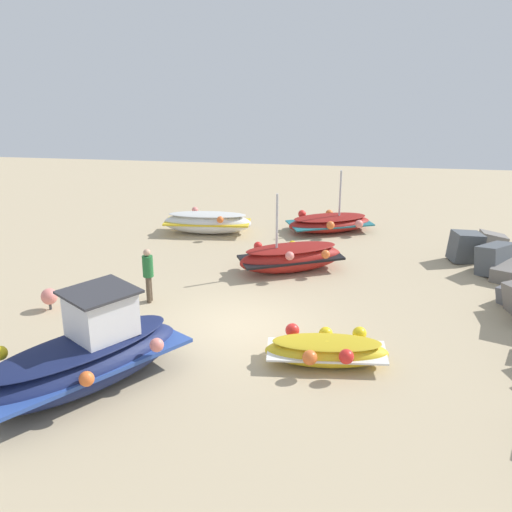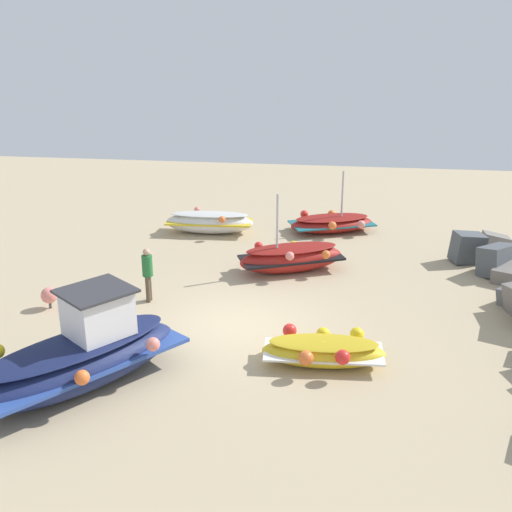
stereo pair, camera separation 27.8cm
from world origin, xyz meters
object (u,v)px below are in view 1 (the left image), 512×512
(fishing_boat_1, at_px, (291,257))
(fishing_boat_0, at_px, (83,357))
(fishing_boat_4, at_px, (327,350))
(person_walking, at_px, (148,272))
(fishing_boat_2, at_px, (330,223))
(mooring_buoy_0, at_px, (49,297))
(fishing_boat_3, at_px, (207,222))

(fishing_boat_1, bearing_deg, fishing_boat_0, -141.85)
(fishing_boat_4, bearing_deg, person_walking, 146.69)
(fishing_boat_2, distance_m, fishing_boat_4, 10.99)
(fishing_boat_4, xyz_separation_m, person_walking, (-3.07, -5.42, 0.61))
(fishing_boat_4, xyz_separation_m, mooring_buoy_0, (-2.13, -8.17, 0.05))
(fishing_boat_4, bearing_deg, fishing_boat_1, 98.70)
(fishing_boat_0, xyz_separation_m, mooring_buoy_0, (-3.90, -2.69, -0.33))
(fishing_boat_0, distance_m, mooring_buoy_0, 4.75)
(fishing_boat_2, height_order, fishing_boat_4, fishing_boat_2)
(fishing_boat_2, distance_m, mooring_buoy_0, 11.95)
(fishing_boat_4, bearing_deg, fishing_boat_3, 113.06)
(fishing_boat_0, relative_size, fishing_boat_4, 1.70)
(fishing_boat_2, bearing_deg, fishing_boat_4, 68.66)
(person_walking, bearing_deg, fishing_boat_2, -125.10)
(person_walking, bearing_deg, fishing_boat_3, -94.13)
(fishing_boat_4, relative_size, mooring_buoy_0, 4.72)
(fishing_boat_0, xyz_separation_m, fishing_boat_3, (-11.84, 0.39, -0.27))
(mooring_buoy_0, bearing_deg, fishing_boat_2, 137.84)
(fishing_boat_2, xyz_separation_m, fishing_boat_3, (0.92, -4.94, 0.11))
(fishing_boat_1, distance_m, fishing_boat_4, 6.37)
(fishing_boat_2, height_order, fishing_boat_3, fishing_boat_2)
(fishing_boat_0, height_order, person_walking, fishing_boat_0)
(fishing_boat_2, relative_size, mooring_buoy_0, 5.78)
(fishing_boat_2, bearing_deg, mooring_buoy_0, 25.72)
(fishing_boat_1, relative_size, fishing_boat_3, 1.05)
(person_walking, bearing_deg, fishing_boat_4, 149.01)
(fishing_boat_1, bearing_deg, mooring_buoy_0, -173.62)
(fishing_boat_4, bearing_deg, fishing_boat_2, 87.02)
(person_walking, relative_size, mooring_buoy_0, 2.58)
(fishing_boat_3, xyz_separation_m, fishing_boat_4, (10.07, 5.09, -0.11))
(fishing_boat_3, relative_size, person_walking, 2.16)
(fishing_boat_4, height_order, mooring_buoy_0, fishing_boat_4)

